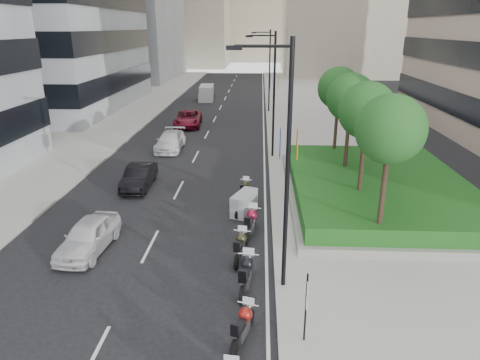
# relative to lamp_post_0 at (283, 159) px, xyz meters

# --- Properties ---
(ground) EXTENTS (160.00, 160.00, 0.00)m
(ground) POSITION_rel_lamp_post_0_xyz_m (-4.14, -1.00, -5.07)
(ground) COLOR black
(ground) RESTS_ON ground
(sidewalk_right) EXTENTS (10.00, 100.00, 0.15)m
(sidewalk_right) POSITION_rel_lamp_post_0_xyz_m (4.86, 29.00, -4.99)
(sidewalk_right) COLOR #9E9B93
(sidewalk_right) RESTS_ON ground
(sidewalk_left) EXTENTS (8.00, 100.00, 0.15)m
(sidewalk_left) POSITION_rel_lamp_post_0_xyz_m (-16.14, 29.00, -4.99)
(sidewalk_left) COLOR #9E9B93
(sidewalk_left) RESTS_ON ground
(lane_edge) EXTENTS (0.12, 100.00, 0.01)m
(lane_edge) POSITION_rel_lamp_post_0_xyz_m (-0.44, 29.00, -5.06)
(lane_edge) COLOR silver
(lane_edge) RESTS_ON ground
(lane_centre) EXTENTS (0.12, 100.00, 0.01)m
(lane_centre) POSITION_rel_lamp_post_0_xyz_m (-5.64, 29.00, -5.06)
(lane_centre) COLOR silver
(lane_centre) RESTS_ON ground
(planter) EXTENTS (10.00, 14.00, 0.40)m
(planter) POSITION_rel_lamp_post_0_xyz_m (5.86, 9.00, -4.72)
(planter) COLOR gray
(planter) RESTS_ON sidewalk_right
(hedge) EXTENTS (9.40, 13.40, 0.80)m
(hedge) POSITION_rel_lamp_post_0_xyz_m (5.86, 9.00, -4.12)
(hedge) COLOR #144915
(hedge) RESTS_ON planter
(tree_0) EXTENTS (2.80, 2.80, 6.30)m
(tree_0) POSITION_rel_lamp_post_0_xyz_m (4.36, 3.00, 0.36)
(tree_0) COLOR #332319
(tree_0) RESTS_ON planter
(tree_1) EXTENTS (2.80, 2.80, 6.30)m
(tree_1) POSITION_rel_lamp_post_0_xyz_m (4.36, 7.00, 0.36)
(tree_1) COLOR #332319
(tree_1) RESTS_ON planter
(tree_2) EXTENTS (2.80, 2.80, 6.30)m
(tree_2) POSITION_rel_lamp_post_0_xyz_m (4.36, 11.00, 0.36)
(tree_2) COLOR #332319
(tree_2) RESTS_ON planter
(tree_3) EXTENTS (2.80, 2.80, 6.30)m
(tree_3) POSITION_rel_lamp_post_0_xyz_m (4.36, 15.00, 0.36)
(tree_3) COLOR #332319
(tree_3) RESTS_ON planter
(lamp_post_0) EXTENTS (2.34, 0.45, 9.00)m
(lamp_post_0) POSITION_rel_lamp_post_0_xyz_m (0.00, 0.00, 0.00)
(lamp_post_0) COLOR black
(lamp_post_0) RESTS_ON ground
(lamp_post_1) EXTENTS (2.34, 0.45, 9.00)m
(lamp_post_1) POSITION_rel_lamp_post_0_xyz_m (0.00, 17.00, 0.00)
(lamp_post_1) COLOR black
(lamp_post_1) RESTS_ON ground
(lamp_post_2) EXTENTS (2.34, 0.45, 9.00)m
(lamp_post_2) POSITION_rel_lamp_post_0_xyz_m (0.00, 35.00, 0.00)
(lamp_post_2) COLOR black
(lamp_post_2) RESTS_ON ground
(parking_sign) EXTENTS (0.06, 0.32, 2.50)m
(parking_sign) POSITION_rel_lamp_post_0_xyz_m (0.66, -3.00, -3.61)
(parking_sign) COLOR black
(parking_sign) RESTS_ON ground
(motorcycle_1) EXTENTS (0.86, 2.03, 1.04)m
(motorcycle_1) POSITION_rel_lamp_post_0_xyz_m (-1.24, -2.93, -4.51)
(motorcycle_1) COLOR black
(motorcycle_1) RESTS_ON ground
(motorcycle_2) EXTENTS (0.80, 2.39, 1.19)m
(motorcycle_2) POSITION_rel_lamp_post_0_xyz_m (-1.24, -0.14, -4.43)
(motorcycle_2) COLOR black
(motorcycle_2) RESTS_ON ground
(motorcycle_3) EXTENTS (0.73, 2.18, 1.09)m
(motorcycle_3) POSITION_rel_lamp_post_0_xyz_m (-1.56, 2.06, -4.48)
(motorcycle_3) COLOR black
(motorcycle_3) RESTS_ON ground
(motorcycle_4) EXTENTS (0.79, 2.38, 1.19)m
(motorcycle_4) POSITION_rel_lamp_post_0_xyz_m (-1.17, 4.27, -4.43)
(motorcycle_4) COLOR black
(motorcycle_4) RESTS_ON ground
(motorcycle_5) EXTENTS (1.42, 2.06, 1.16)m
(motorcycle_5) POSITION_rel_lamp_post_0_xyz_m (-1.57, 6.72, -4.49)
(motorcycle_5) COLOR black
(motorcycle_5) RESTS_ON ground
(motorcycle_6) EXTENTS (0.68, 2.04, 1.02)m
(motorcycle_6) POSITION_rel_lamp_post_0_xyz_m (-1.63, 8.76, -4.52)
(motorcycle_6) COLOR black
(motorcycle_6) RESTS_ON ground
(car_a) EXTENTS (1.97, 4.23, 1.40)m
(car_a) POSITION_rel_lamp_post_0_xyz_m (-8.19, 2.48, -4.36)
(car_a) COLOR silver
(car_a) RESTS_ON ground
(car_b) EXTENTS (1.52, 4.18, 1.37)m
(car_b) POSITION_rel_lamp_post_0_xyz_m (-8.11, 10.35, -4.38)
(car_b) COLOR black
(car_b) RESTS_ON ground
(car_c) EXTENTS (2.00, 4.81, 1.39)m
(car_c) POSITION_rel_lamp_post_0_xyz_m (-7.92, 18.93, -4.37)
(car_c) COLOR silver
(car_c) RESTS_ON ground
(car_d) EXTENTS (2.83, 5.52, 1.49)m
(car_d) POSITION_rel_lamp_post_0_xyz_m (-7.91, 27.52, -4.32)
(car_d) COLOR maroon
(car_d) RESTS_ON ground
(delivery_van) EXTENTS (2.05, 4.70, 1.93)m
(delivery_van) POSITION_rel_lamp_post_0_xyz_m (-7.97, 43.17, -4.16)
(delivery_van) COLOR #BDBDC0
(delivery_van) RESTS_ON ground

